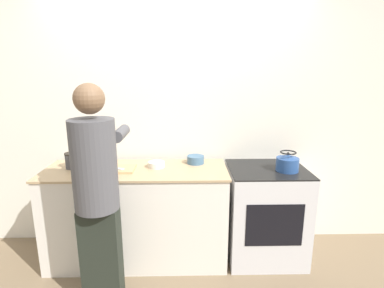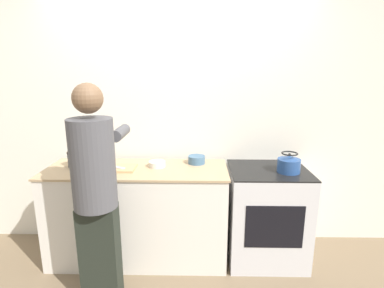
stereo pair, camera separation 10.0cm
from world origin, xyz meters
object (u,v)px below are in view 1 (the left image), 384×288
object	(u,v)px
oven	(265,213)
knife	(114,168)
person	(97,190)
kettle	(287,163)
bowl_prep	(196,160)
cutting_board	(116,169)
canister_jar	(72,160)

from	to	relation	value
oven	knife	world-z (taller)	knife
person	kettle	world-z (taller)	person
oven	bowl_prep	world-z (taller)	bowl_prep
oven	bowl_prep	bearing A→B (deg)	167.40
oven	kettle	xyz separation A→B (m)	(0.15, -0.07, 0.52)
cutting_board	canister_jar	xyz separation A→B (m)	(-0.40, 0.07, 0.06)
knife	canister_jar	distance (m)	0.40
cutting_board	bowl_prep	bearing A→B (deg)	14.71
cutting_board	kettle	xyz separation A→B (m)	(1.52, -0.03, 0.06)
kettle	bowl_prep	world-z (taller)	kettle
person	canister_jar	world-z (taller)	person
kettle	canister_jar	size ratio (longest dim) A/B	1.39
kettle	canister_jar	bearing A→B (deg)	177.08
bowl_prep	canister_jar	xyz separation A→B (m)	(-1.12, -0.12, 0.04)
cutting_board	kettle	size ratio (longest dim) A/B	1.66
bowl_prep	canister_jar	world-z (taller)	canister_jar
canister_jar	kettle	bearing A→B (deg)	-2.92
canister_jar	cutting_board	bearing A→B (deg)	-9.73
kettle	bowl_prep	size ratio (longest dim) A/B	1.23
oven	cutting_board	distance (m)	1.44
cutting_board	canister_jar	world-z (taller)	canister_jar
knife	canister_jar	xyz separation A→B (m)	(-0.39, 0.07, 0.05)
oven	canister_jar	xyz separation A→B (m)	(-1.77, 0.03, 0.52)
knife	kettle	bearing A→B (deg)	25.25
oven	kettle	size ratio (longest dim) A/B	4.47
knife	canister_jar	world-z (taller)	canister_jar
cutting_board	bowl_prep	distance (m)	0.74
person	bowl_prep	world-z (taller)	person
knife	bowl_prep	xyz separation A→B (m)	(0.72, 0.19, 0.02)
person	knife	xyz separation A→B (m)	(0.01, 0.51, -0.00)
cutting_board	knife	world-z (taller)	knife
cutting_board	kettle	distance (m)	1.52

